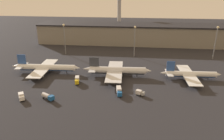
% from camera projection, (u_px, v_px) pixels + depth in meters
% --- Properties ---
extents(ground, '(600.00, 600.00, 0.00)m').
position_uv_depth(ground, '(134.00, 90.00, 122.03)').
color(ground, '#26262B').
extents(terminal_building, '(193.61, 31.26, 19.46)m').
position_uv_depth(terminal_building, '(136.00, 34.00, 218.18)').
color(terminal_building, gray).
rests_on(terminal_building, ground).
extents(airplane_0, '(46.68, 36.26, 12.40)m').
position_uv_depth(airplane_0, '(46.00, 68.00, 145.32)').
color(airplane_0, white).
rests_on(airplane_0, ground).
extents(airplane_1, '(44.49, 37.88, 12.39)m').
position_uv_depth(airplane_1, '(117.00, 71.00, 139.58)').
color(airplane_1, silver).
rests_on(airplane_1, ground).
extents(airplane_2, '(37.81, 34.82, 11.38)m').
position_uv_depth(airplane_2, '(190.00, 74.00, 135.58)').
color(airplane_2, white).
rests_on(airplane_2, ground).
extents(service_vehicle_0, '(7.76, 5.93, 3.03)m').
position_uv_depth(service_vehicle_0, '(48.00, 96.00, 111.24)').
color(service_vehicle_0, '#195199').
rests_on(service_vehicle_0, ground).
extents(service_vehicle_1, '(3.60, 7.03, 3.79)m').
position_uv_depth(service_vehicle_1, '(77.00, 80.00, 130.03)').
color(service_vehicle_1, gold).
rests_on(service_vehicle_1, ground).
extents(service_vehicle_2, '(4.88, 5.57, 3.50)m').
position_uv_depth(service_vehicle_2, '(21.00, 96.00, 110.91)').
color(service_vehicle_2, white).
rests_on(service_vehicle_2, ground).
extents(service_vehicle_3, '(3.76, 8.23, 3.55)m').
position_uv_depth(service_vehicle_3, '(119.00, 91.00, 116.67)').
color(service_vehicle_3, '#195199').
rests_on(service_vehicle_3, ground).
extents(service_vehicle_4, '(5.02, 3.82, 2.88)m').
position_uv_depth(service_vehicle_4, '(140.00, 93.00, 115.48)').
color(service_vehicle_4, '#9EA3A8').
rests_on(service_vehicle_4, ground).
extents(lamp_post_0, '(1.80, 1.80, 25.67)m').
position_uv_depth(lamp_post_0, '(64.00, 35.00, 180.70)').
color(lamp_post_0, slate).
rests_on(lamp_post_0, ground).
extents(lamp_post_1, '(1.80, 1.80, 25.09)m').
position_uv_depth(lamp_post_1, '(135.00, 37.00, 174.73)').
color(lamp_post_1, slate).
rests_on(lamp_post_1, ground).
extents(lamp_post_2, '(1.80, 1.80, 26.10)m').
position_uv_depth(lamp_post_2, '(216.00, 39.00, 167.99)').
color(lamp_post_2, slate).
rests_on(lamp_post_2, ground).
extents(control_tower, '(9.00, 9.00, 49.63)m').
position_uv_depth(control_tower, '(119.00, 9.00, 262.05)').
color(control_tower, '#99999E').
rests_on(control_tower, ground).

